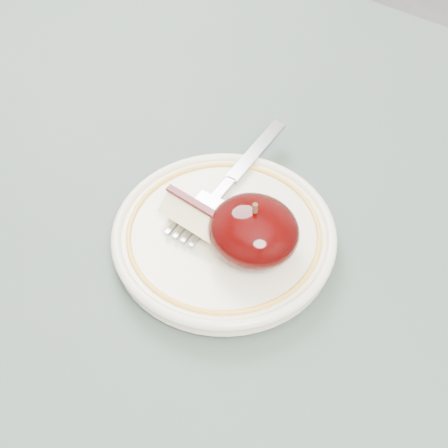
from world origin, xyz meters
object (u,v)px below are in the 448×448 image
Objects in this scene: apple_half at (254,231)px; fork at (230,181)px; table at (200,325)px; plate at (224,235)px.

apple_half is 0.07m from fork.
table is at bearing -135.58° from apple_half.
apple_half reaches higher than fork.
fork is (-0.03, 0.05, 0.01)m from plate.
plate is at bearing -153.47° from fork.
plate is 0.05m from fork.
plate reaches higher than table.
fork reaches higher than table.
plate is 2.55× the size of apple_half.
apple_half reaches higher than plate.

